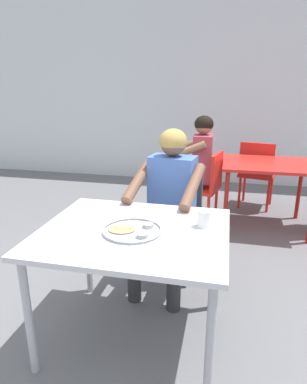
# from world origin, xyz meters

# --- Properties ---
(ground_plane) EXTENTS (12.00, 12.00, 0.05)m
(ground_plane) POSITION_xyz_m (0.00, 0.00, -0.03)
(ground_plane) COLOR slate
(back_wall) EXTENTS (12.00, 0.12, 3.40)m
(back_wall) POSITION_xyz_m (0.00, 3.81, 1.70)
(back_wall) COLOR silver
(back_wall) RESTS_ON ground
(table_foreground) EXTENTS (1.06, 0.89, 0.73)m
(table_foreground) POSITION_xyz_m (0.06, 0.04, 0.66)
(table_foreground) COLOR silver
(table_foreground) RESTS_ON ground
(thali_tray) EXTENTS (0.34, 0.34, 0.03)m
(thali_tray) POSITION_xyz_m (0.06, 0.01, 0.75)
(thali_tray) COLOR #B7BABF
(thali_tray) RESTS_ON table_foreground
(drinking_cup) EXTENTS (0.08, 0.08, 0.10)m
(drinking_cup) POSITION_xyz_m (0.44, 0.17, 0.79)
(drinking_cup) COLOR white
(drinking_cup) RESTS_ON table_foreground
(chair_foreground) EXTENTS (0.45, 0.46, 0.84)m
(chair_foreground) POSITION_xyz_m (0.17, 0.90, 0.49)
(chair_foreground) COLOR #3F3F44
(chair_foreground) RESTS_ON ground
(diner_foreground) EXTENTS (0.55, 0.59, 1.22)m
(diner_foreground) POSITION_xyz_m (0.14, 0.68, 0.72)
(diner_foreground) COLOR #2E2E2E
(diner_foreground) RESTS_ON ground
(table_background_red) EXTENTS (0.95, 0.79, 0.73)m
(table_background_red) POSITION_xyz_m (0.99, 2.01, 0.65)
(table_background_red) COLOR red
(table_background_red) RESTS_ON ground
(chair_red_left) EXTENTS (0.51, 0.50, 0.83)m
(chair_red_left) POSITION_xyz_m (0.34, 1.94, 0.48)
(chair_red_left) COLOR red
(chair_red_left) RESTS_ON ground
(chair_red_far) EXTENTS (0.51, 0.48, 0.86)m
(chair_red_far) POSITION_xyz_m (0.93, 2.59, 0.50)
(chair_red_far) COLOR red
(chair_red_far) RESTS_ON ground
(patron_background) EXTENTS (0.56, 0.50, 1.21)m
(patron_background) POSITION_xyz_m (0.20, 2.01, 0.72)
(patron_background) COLOR #3D3D3D
(patron_background) RESTS_ON ground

